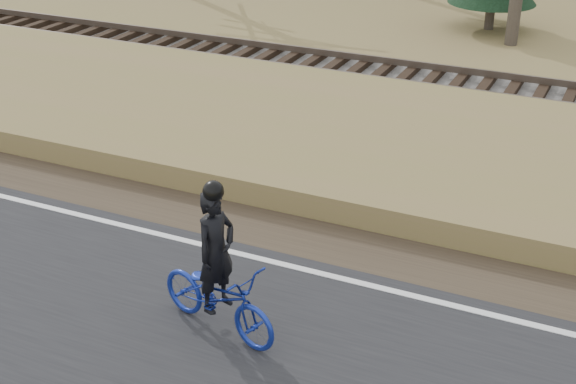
% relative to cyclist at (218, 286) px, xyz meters
% --- Properties ---
extents(ground, '(120.00, 120.00, 0.00)m').
position_rel_cyclist_xyz_m(ground, '(2.39, 1.59, -0.72)').
color(ground, olive).
rests_on(ground, ground).
extents(edge_line, '(120.00, 0.12, 0.01)m').
position_rel_cyclist_xyz_m(edge_line, '(2.39, 1.79, -0.65)').
color(edge_line, silver).
rests_on(edge_line, road).
extents(shoulder, '(120.00, 1.60, 0.04)m').
position_rel_cyclist_xyz_m(shoulder, '(2.39, 2.79, -0.70)').
color(shoulder, '#473A2B').
rests_on(shoulder, ground).
extents(embankment, '(120.00, 5.00, 0.44)m').
position_rel_cyclist_xyz_m(embankment, '(2.39, 5.79, -0.50)').
color(embankment, olive).
rests_on(embankment, ground).
extents(ballast, '(120.00, 3.00, 0.45)m').
position_rel_cyclist_xyz_m(ballast, '(2.39, 9.59, -0.49)').
color(ballast, slate).
rests_on(ballast, ground).
extents(railroad, '(120.00, 2.40, 0.29)m').
position_rel_cyclist_xyz_m(railroad, '(2.39, 9.59, -0.19)').
color(railroad, black).
rests_on(railroad, ballast).
extents(cyclist, '(1.98, 1.12, 2.11)m').
position_rel_cyclist_xyz_m(cyclist, '(0.00, 0.00, 0.00)').
color(cyclist, navy).
rests_on(cyclist, road).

